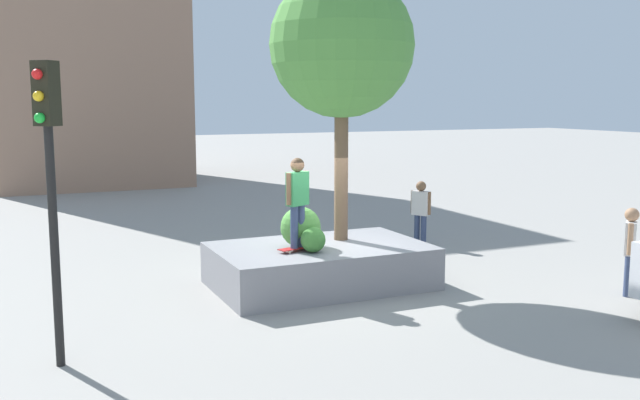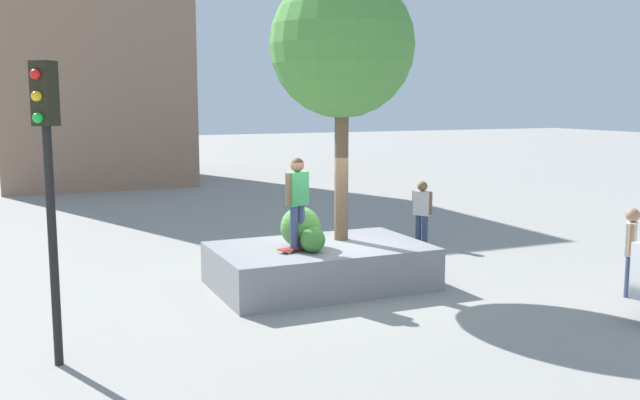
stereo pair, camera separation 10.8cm
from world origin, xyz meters
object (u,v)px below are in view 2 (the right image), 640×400
object	(u,v)px
plaza_tree	(342,46)
skateboarder	(297,196)
bystander_watching	(631,246)
traffic_light_corner	(48,160)
planter_ledge	(320,266)
passerby_with_bag	(422,209)
skateboard	(298,248)

from	to	relation	value
plaza_tree	skateboarder	bearing A→B (deg)	28.63
bystander_watching	traffic_light_corner	bearing A→B (deg)	-3.55
traffic_light_corner	bystander_watching	xyz separation A→B (m)	(-10.01, 0.62, -1.89)
planter_ledge	traffic_light_corner	xyz separation A→B (m)	(5.01, 2.37, 2.44)
passerby_with_bag	skateboarder	bearing A→B (deg)	32.14
planter_ledge	traffic_light_corner	bearing A→B (deg)	25.33
traffic_light_corner	bystander_watching	world-z (taller)	traffic_light_corner
plaza_tree	skateboarder	world-z (taller)	plaza_tree
planter_ledge	bystander_watching	distance (m)	5.85
skateboard	skateboarder	distance (m)	0.99
traffic_light_corner	passerby_with_bag	xyz separation A→B (m)	(-8.93, -4.90, -1.91)
plaza_tree	passerby_with_bag	world-z (taller)	plaza_tree
plaza_tree	passerby_with_bag	size ratio (longest dim) A/B	3.26
skateboarder	traffic_light_corner	world-z (taller)	traffic_light_corner
skateboard	skateboarder	world-z (taller)	skateboarder
traffic_light_corner	passerby_with_bag	bearing A→B (deg)	-151.24
plaza_tree	skateboard	distance (m)	4.07
traffic_light_corner	passerby_with_bag	size ratio (longest dim) A/B	2.54
skateboarder	bystander_watching	bearing A→B (deg)	154.38
skateboard	passerby_with_bag	size ratio (longest dim) A/B	0.51
plaza_tree	skateboard	bearing A→B (deg)	28.63
plaza_tree	passerby_with_bag	distance (m)	5.43
planter_ledge	plaza_tree	size ratio (longest dim) A/B	0.77
passerby_with_bag	bystander_watching	bearing A→B (deg)	101.15
bystander_watching	passerby_with_bag	size ratio (longest dim) A/B	1.02
plaza_tree	skateboard	size ratio (longest dim) A/B	6.45
skateboarder	planter_ledge	bearing A→B (deg)	-152.71
passerby_with_bag	skateboard	bearing A→B (deg)	32.14
skateboard	traffic_light_corner	xyz separation A→B (m)	(4.41, 2.06, 1.98)
plaza_tree	skateboard	world-z (taller)	plaza_tree
planter_ledge	skateboarder	size ratio (longest dim) A/B	2.44
skateboard	plaza_tree	bearing A→B (deg)	-151.37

